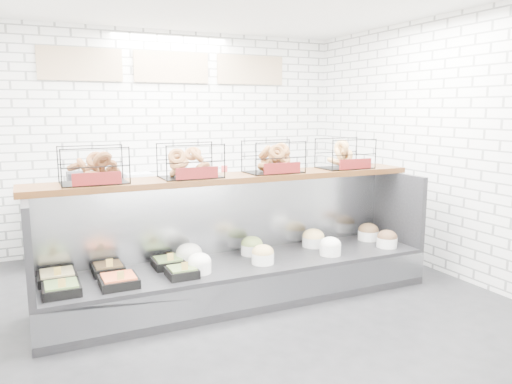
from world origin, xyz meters
TOP-DOWN VIEW (x-y plane):
  - ground at (0.00, 0.00)m, footprint 5.50×5.50m
  - room_shell at (0.00, 0.60)m, footprint 5.02×5.51m
  - display_case at (-0.00, 0.35)m, footprint 4.00×0.90m
  - bagel_shelf at (0.00, 0.52)m, footprint 4.10×0.50m
  - prep_counter at (-0.00, 2.43)m, footprint 4.00×0.60m

SIDE VIEW (x-z plane):
  - ground at x=0.00m, z-range 0.00..0.00m
  - display_case at x=0.00m, z-range -0.27..0.93m
  - prep_counter at x=0.00m, z-range -0.13..1.07m
  - bagel_shelf at x=0.00m, z-range 1.18..1.58m
  - room_shell at x=0.00m, z-range 0.55..3.56m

